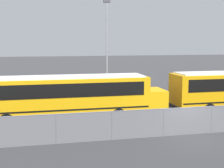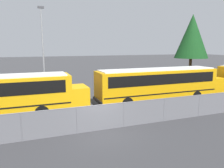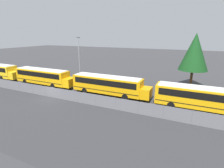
{
  "view_description": "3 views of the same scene",
  "coord_description": "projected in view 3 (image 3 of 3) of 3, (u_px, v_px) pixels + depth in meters",
  "views": [
    {
      "loc": [
        -8.25,
        -16.34,
        5.44
      ],
      "look_at": [
        -3.4,
        5.1,
        2.43
      ],
      "focal_mm": 50.0,
      "sensor_mm": 36.0,
      "label": 1
    },
    {
      "loc": [
        -3.97,
        -12.32,
        5.19
      ],
      "look_at": [
        2.59,
        4.91,
        1.96
      ],
      "focal_mm": 35.0,
      "sensor_mm": 36.0,
      "label": 2
    },
    {
      "loc": [
        19.24,
        -19.36,
        9.58
      ],
      "look_at": [
        7.93,
        4.72,
        1.94
      ],
      "focal_mm": 28.0,
      "sensor_mm": 36.0,
      "label": 3
    }
  ],
  "objects": [
    {
      "name": "school_bus_4",
      "position": [
        205.0,
        97.0,
        22.01
      ],
      "size": [
        13.05,
        2.45,
        3.13
      ],
      "color": "#EDA80F",
      "rests_on": "ground_plane"
    },
    {
      "name": "fence",
      "position": [
        53.0,
        92.0,
        27.11
      ],
      "size": [
        94.52,
        0.07,
        1.65
      ],
      "color": "#9EA0A5",
      "rests_on": "ground_plane"
    },
    {
      "name": "light_pole",
      "position": [
        79.0,
        57.0,
        36.5
      ],
      "size": [
        0.6,
        0.24,
        8.99
      ],
      "color": "gray",
      "rests_on": "ground_plane"
    },
    {
      "name": "road_strip",
      "position": [
        20.0,
        112.0,
        22.13
      ],
      "size": [
        128.45,
        12.0,
        0.01
      ],
      "color": "#333335",
      "rests_on": "ground_plane"
    },
    {
      "name": "ground_plane",
      "position": [
        53.0,
        97.0,
        27.35
      ],
      "size": [
        200.0,
        200.0,
        0.0
      ],
      "primitive_type": "plane",
      "color": "#38383A"
    },
    {
      "name": "tree_0",
      "position": [
        195.0,
        52.0,
        30.48
      ],
      "size": [
        4.99,
        4.99,
        9.83
      ],
      "color": "#51381E",
      "rests_on": "ground_plane"
    },
    {
      "name": "school_bus_3",
      "position": [
        108.0,
        84.0,
        27.94
      ],
      "size": [
        13.05,
        2.45,
        3.13
      ],
      "color": "orange",
      "rests_on": "ground_plane"
    },
    {
      "name": "school_bus_2",
      "position": [
        43.0,
        76.0,
        33.53
      ],
      "size": [
        13.05,
        2.45,
        3.13
      ],
      "color": "#EDA80F",
      "rests_on": "ground_plane"
    }
  ]
}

